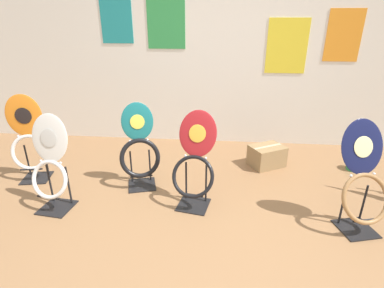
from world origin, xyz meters
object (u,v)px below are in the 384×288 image
(toilet_seat_display_white_plain, at_px, (50,166))
(paint_can, at_px, (354,164))
(toilet_seat_display_crimson_swirl, at_px, (195,163))
(toilet_seat_display_orange_sun, at_px, (28,141))
(toilet_seat_display_navy_moon, at_px, (363,184))
(storage_box, at_px, (267,156))
(toilet_seat_display_teal_sax, at_px, (139,151))

(toilet_seat_display_white_plain, relative_size, paint_can, 5.46)
(toilet_seat_display_white_plain, distance_m, paint_can, 3.25)
(toilet_seat_display_crimson_swirl, bearing_deg, toilet_seat_display_orange_sun, 170.08)
(paint_can, bearing_deg, toilet_seat_display_white_plain, -161.38)
(toilet_seat_display_crimson_swirl, xyz_separation_m, toilet_seat_display_navy_moon, (1.37, -0.23, -0.00))
(toilet_seat_display_orange_sun, height_order, toilet_seat_display_white_plain, toilet_seat_display_orange_sun)
(toilet_seat_display_white_plain, distance_m, storage_box, 2.33)
(toilet_seat_display_crimson_swirl, xyz_separation_m, storage_box, (0.79, 0.87, -0.30))
(toilet_seat_display_crimson_swirl, height_order, paint_can, toilet_seat_display_crimson_swirl)
(toilet_seat_display_navy_moon, bearing_deg, toilet_seat_display_orange_sun, 170.31)
(toilet_seat_display_navy_moon, relative_size, storage_box, 1.93)
(toilet_seat_display_teal_sax, xyz_separation_m, toilet_seat_display_white_plain, (-0.69, -0.45, 0.02))
(toilet_seat_display_crimson_swirl, relative_size, toilet_seat_display_white_plain, 1.00)
(storage_box, bearing_deg, paint_can, -1.01)
(toilet_seat_display_crimson_swirl, bearing_deg, paint_can, 25.50)
(toilet_seat_display_orange_sun, height_order, toilet_seat_display_navy_moon, toilet_seat_display_orange_sun)
(storage_box, bearing_deg, toilet_seat_display_teal_sax, -156.51)
(toilet_seat_display_crimson_swirl, relative_size, paint_can, 5.44)
(toilet_seat_display_orange_sun, distance_m, toilet_seat_display_navy_moon, 3.20)
(toilet_seat_display_teal_sax, height_order, toilet_seat_display_orange_sun, toilet_seat_display_orange_sun)
(toilet_seat_display_teal_sax, bearing_deg, toilet_seat_display_white_plain, -146.59)
(paint_can, relative_size, storage_box, 0.34)
(paint_can, bearing_deg, toilet_seat_display_orange_sun, -171.35)
(paint_can, bearing_deg, storage_box, 178.99)
(toilet_seat_display_teal_sax, relative_size, storage_box, 1.88)
(toilet_seat_display_crimson_swirl, xyz_separation_m, paint_can, (1.79, 0.86, -0.35))
(toilet_seat_display_navy_moon, distance_m, paint_can, 1.21)
(toilet_seat_display_navy_moon, bearing_deg, toilet_seat_display_crimson_swirl, 170.60)
(toilet_seat_display_orange_sun, distance_m, storage_box, 2.65)
(toilet_seat_display_crimson_swirl, distance_m, storage_box, 1.21)
(toilet_seat_display_teal_sax, height_order, storage_box, toilet_seat_display_teal_sax)
(toilet_seat_display_orange_sun, xyz_separation_m, toilet_seat_display_white_plain, (0.51, -0.49, -0.02))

